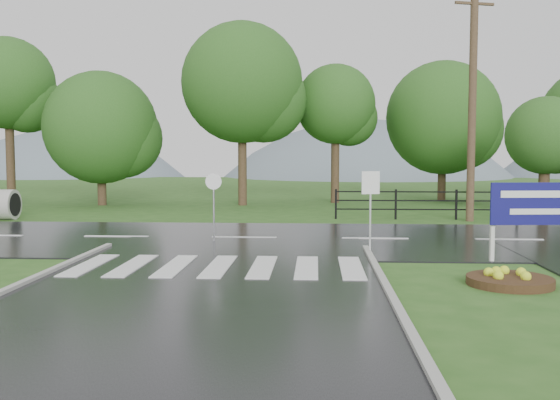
{
  "coord_description": "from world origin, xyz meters",
  "views": [
    {
      "loc": [
        2.19,
        -8.92,
        2.61
      ],
      "look_at": [
        1.34,
        6.0,
        1.5
      ],
      "focal_mm": 40.0,
      "sensor_mm": 36.0,
      "label": 1
    }
  ],
  "objects": [
    {
      "name": "utility_pole_east",
      "position": [
        8.16,
        15.5,
        4.56
      ],
      "size": [
        1.57,
        0.52,
        8.98
      ],
      "color": "#473523",
      "rests_on": "ground"
    },
    {
      "name": "ground",
      "position": [
        0.0,
        0.0,
        0.0
      ],
      "size": [
        120.0,
        120.0,
        0.0
      ],
      "primitive_type": "plane",
      "color": "#2C571D",
      "rests_on": "ground"
    },
    {
      "name": "flower_bed",
      "position": [
        6.05,
        3.56,
        0.13
      ],
      "size": [
        1.68,
        1.68,
        0.34
      ],
      "color": "#332111",
      "rests_on": "ground"
    },
    {
      "name": "estate_billboard",
      "position": [
        7.43,
        6.16,
        1.33
      ],
      "size": [
        2.2,
        0.27,
        1.93
      ],
      "color": "silver",
      "rests_on": "ground"
    },
    {
      "name": "reg_sign_small",
      "position": [
        3.6,
        7.18,
        1.53
      ],
      "size": [
        0.47,
        0.14,
        2.16
      ],
      "color": "#939399",
      "rests_on": "ground"
    },
    {
      "name": "main_road",
      "position": [
        0.0,
        10.0,
        0.0
      ],
      "size": [
        90.0,
        8.0,
        0.04
      ],
      "primitive_type": "cube",
      "color": "black",
      "rests_on": "ground"
    },
    {
      "name": "fence_west",
      "position": [
        7.75,
        16.0,
        0.72
      ],
      "size": [
        9.58,
        0.08,
        1.2
      ],
      "color": "black",
      "rests_on": "ground"
    },
    {
      "name": "reg_sign_round",
      "position": [
        -0.79,
        9.14,
        1.31
      ],
      "size": [
        0.47,
        0.07,
        2.04
      ],
      "color": "#939399",
      "rests_on": "ground"
    },
    {
      "name": "crosswalk",
      "position": [
        0.0,
        5.0,
        0.06
      ],
      "size": [
        6.5,
        2.8,
        0.02
      ],
      "color": "silver",
      "rests_on": "ground"
    },
    {
      "name": "treeline",
      "position": [
        1.0,
        24.0,
        0.0
      ],
      "size": [
        83.2,
        5.2,
        10.0
      ],
      "color": "#225119",
      "rests_on": "ground"
    },
    {
      "name": "entrance_tree_left",
      "position": [
        11.65,
        17.5,
        3.34
      ],
      "size": [
        3.22,
        3.22,
        4.98
      ],
      "color": "#3D2B1C",
      "rests_on": "ground"
    },
    {
      "name": "hills",
      "position": [
        3.49,
        65.0,
        -15.54
      ],
      "size": [
        102.0,
        48.0,
        48.0
      ],
      "color": "slate",
      "rests_on": "ground"
    }
  ]
}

